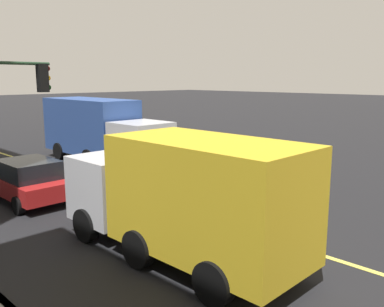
# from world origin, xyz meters

# --- Properties ---
(ground) EXTENTS (200.00, 200.00, 0.00)m
(ground) POSITION_xyz_m (0.00, 0.00, 0.00)
(ground) COLOR black
(lane_stripe_center) EXTENTS (80.00, 0.16, 0.01)m
(lane_stripe_center) POSITION_xyz_m (0.00, 0.00, 0.01)
(lane_stripe_center) COLOR #D8CC4C
(lane_stripe_center) RESTS_ON ground
(car_red) EXTENTS (3.92, 1.94, 1.51)m
(car_red) POSITION_xyz_m (5.03, 3.05, 0.77)
(car_red) COLOR red
(car_red) RESTS_ON ground
(car_green) EXTENTS (3.90, 2.11, 1.55)m
(car_green) POSITION_xyz_m (0.35, -2.70, 0.80)
(car_green) COLOR #1E6038
(car_green) RESTS_ON ground
(truck_blue) EXTENTS (8.32, 2.42, 3.24)m
(truck_blue) POSITION_xyz_m (8.98, -2.58, 1.71)
(truck_blue) COLOR silver
(truck_blue) RESTS_ON ground
(truck_yellow) EXTENTS (6.61, 2.45, 2.98)m
(truck_yellow) POSITION_xyz_m (-2.28, 2.48, 1.58)
(truck_yellow) COLOR silver
(truck_yellow) RESTS_ON ground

